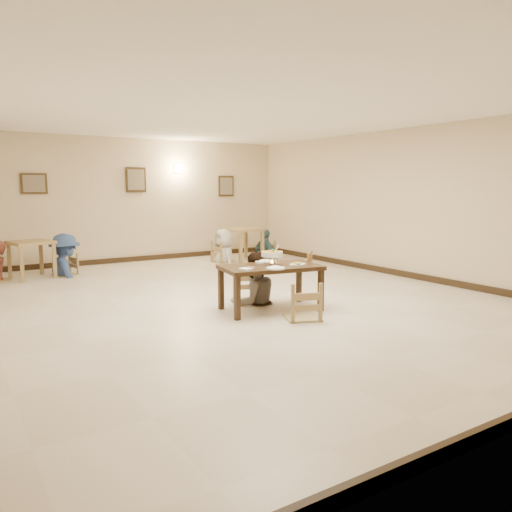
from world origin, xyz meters
TOP-DOWN VIEW (x-y plane):
  - floor at (0.00, 0.00)m, footprint 10.00×10.00m
  - ceiling at (0.00, 0.00)m, footprint 10.00×10.00m
  - wall_back at (0.00, 5.00)m, footprint 10.00×0.00m
  - wall_right at (4.00, 0.00)m, footprint 0.00×10.00m
  - baseboard_back at (0.00, 4.97)m, footprint 8.00×0.06m
  - baseboard_right at (3.97, 0.00)m, footprint 0.06×10.00m
  - picture_a at (-2.20, 4.96)m, footprint 0.55×0.04m
  - picture_b at (0.10, 4.96)m, footprint 0.50×0.04m
  - picture_c at (2.60, 4.96)m, footprint 0.45×0.04m
  - wall_sconce at (1.20, 4.96)m, footprint 0.16×0.05m
  - main_table at (0.10, -0.90)m, footprint 1.55×1.03m
  - chair_far at (0.11, -0.27)m, footprint 0.46×0.46m
  - chair_near at (0.20, -1.55)m, footprint 0.47×0.47m
  - main_diner at (0.15, -0.39)m, footprint 0.85×0.69m
  - curry_warmer at (0.13, -0.90)m, footprint 0.36×0.32m
  - rice_plate_far at (0.19, -0.62)m, footprint 0.31×0.31m
  - rice_plate_near at (-0.01, -1.21)m, footprint 0.27×0.27m
  - fried_plate at (0.45, -1.11)m, footprint 0.25×0.25m
  - chili_dish at (-0.26, -0.95)m, footprint 0.10×0.10m
  - napkin_cutlery at (-0.44, -1.08)m, footprint 0.18×0.26m
  - drink_glass at (0.84, -0.91)m, footprint 0.08×0.08m
  - bg_table_left at (-2.49, 3.84)m, footprint 0.91×0.91m
  - bg_table_right at (2.41, 3.75)m, footprint 0.88×0.88m
  - bg_chair_lr at (-1.86, 3.83)m, footprint 0.41×0.41m
  - bg_chair_rl at (1.81, 3.68)m, footprint 0.46×0.46m
  - bg_chair_rr at (3.02, 3.67)m, footprint 0.41×0.41m
  - bg_diner_b at (-1.86, 3.83)m, footprint 0.85×1.23m
  - bg_diner_c at (1.81, 3.68)m, footprint 0.53×0.81m
  - bg_diner_d at (3.02, 3.67)m, footprint 0.48×0.93m

SIDE VIEW (x-z plane):
  - floor at x=0.00m, z-range 0.00..0.00m
  - baseboard_back at x=0.00m, z-range 0.00..0.12m
  - baseboard_right at x=3.97m, z-range 0.00..0.12m
  - bg_chair_rr at x=3.02m, z-range 0.00..0.87m
  - bg_chair_lr at x=-1.86m, z-range 0.00..0.87m
  - chair_far at x=0.11m, z-range 0.00..0.98m
  - bg_chair_rl at x=1.81m, z-range 0.00..0.98m
  - chair_near at x=0.20m, z-range 0.00..1.00m
  - main_table at x=0.10m, z-range 0.26..0.93m
  - bg_table_left at x=-2.49m, z-range 0.24..1.00m
  - bg_table_right at x=2.41m, z-range 0.26..1.06m
  - chili_dish at x=-0.26m, z-range 0.68..0.70m
  - rice_plate_near at x=-0.01m, z-range 0.66..0.72m
  - napkin_cutlery at x=-0.44m, z-range 0.68..0.70m
  - rice_plate_far at x=0.19m, z-range 0.66..0.73m
  - fried_plate at x=0.45m, z-range 0.67..0.72m
  - drink_glass at x=0.84m, z-range 0.67..0.83m
  - bg_diner_d at x=3.02m, z-range 0.00..1.52m
  - bg_diner_c at x=1.81m, z-range 0.00..1.62m
  - main_diner at x=0.15m, z-range 0.00..1.63m
  - curry_warmer at x=0.13m, z-range 0.70..0.99m
  - bg_diner_b at x=-1.86m, z-range 0.00..1.75m
  - wall_back at x=0.00m, z-range -3.50..6.50m
  - wall_right at x=4.00m, z-range -3.50..6.50m
  - picture_c at x=2.60m, z-range 1.57..2.12m
  - picture_a at x=-2.20m, z-range 1.67..2.12m
  - picture_b at x=0.10m, z-range 1.70..2.30m
  - wall_sconce at x=1.20m, z-range 2.19..2.41m
  - ceiling at x=0.00m, z-range 3.00..3.00m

